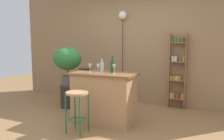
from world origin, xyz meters
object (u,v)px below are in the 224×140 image
at_px(wine_glass_center, 90,66).
at_px(pendant_globe_light, 123,17).
at_px(wine_glass_right, 98,67).
at_px(potted_plant, 67,60).
at_px(wine_glass_left, 114,67).
at_px(spice_shelf, 177,71).
at_px(plant_stool, 68,96).
at_px(bottle_olive_oil, 112,66).
at_px(cookbook, 85,69).
at_px(bar_stool, 77,102).
at_px(bottle_spirits_clear, 102,66).

xyz_separation_m(wine_glass_center, pendant_globe_light, (-0.03, 1.66, 1.03)).
bearing_deg(wine_glass_right, potted_plant, 149.86).
xyz_separation_m(wine_glass_left, wine_glass_center, (-0.43, -0.09, 0.00)).
bearing_deg(potted_plant, spice_shelf, 23.02).
bearing_deg(plant_stool, bottle_olive_oil, -19.39).
bearing_deg(bottle_olive_oil, wine_glass_center, -148.13).
relative_size(plant_stool, pendant_globe_light, 0.22).
bearing_deg(wine_glass_center, wine_glass_left, 11.69).
relative_size(potted_plant, cookbook, 4.12).
xyz_separation_m(spice_shelf, wine_glass_right, (-1.14, -1.60, 0.20)).
xyz_separation_m(wine_glass_left, wine_glass_right, (-0.29, -0.06, 0.00)).
distance_m(bar_stool, potted_plant, 1.64).
relative_size(wine_glass_center, pendant_globe_light, 0.07).
xyz_separation_m(bottle_olive_oil, wine_glass_center, (-0.35, -0.22, 0.00)).
xyz_separation_m(spice_shelf, bottle_olive_oil, (-0.94, -1.41, 0.20)).
distance_m(spice_shelf, plant_stool, 2.51).
bearing_deg(spice_shelf, cookbook, -141.14).
relative_size(bottle_olive_oil, bottle_spirits_clear, 1.15).
relative_size(wine_glass_right, cookbook, 0.78).
height_order(bar_stool, bottle_spirits_clear, bottle_spirits_clear).
xyz_separation_m(potted_plant, wine_glass_left, (1.39, -0.58, -0.02)).
bearing_deg(spice_shelf, plant_stool, -156.98).
bearing_deg(bottle_spirits_clear, wine_glass_center, -115.64).
distance_m(bottle_olive_oil, cookbook, 0.67).
distance_m(plant_stool, bottle_spirits_clear, 1.39).
relative_size(spice_shelf, plant_stool, 3.35).
bearing_deg(wine_glass_right, plant_stool, 149.86).
height_order(bottle_spirits_clear, pendant_globe_light, pendant_globe_light).
height_order(wine_glass_left, cookbook, wine_glass_left).
height_order(potted_plant, bottle_olive_oil, potted_plant).
relative_size(plant_stool, bottle_spirits_clear, 1.90).
relative_size(potted_plant, pendant_globe_light, 0.39).
height_order(potted_plant, pendant_globe_light, pendant_globe_light).
bearing_deg(wine_glass_left, potted_plant, 157.20).
bearing_deg(bottle_spirits_clear, spice_shelf, 49.74).
bearing_deg(wine_glass_center, spice_shelf, 51.60).
relative_size(spice_shelf, potted_plant, 1.93).
height_order(spice_shelf, wine_glass_center, spice_shelf).
distance_m(plant_stool, pendant_globe_light, 2.27).
xyz_separation_m(potted_plant, bottle_olive_oil, (1.30, -0.46, -0.03)).
relative_size(wine_glass_right, pendant_globe_light, 0.07).
bearing_deg(wine_glass_left, bottle_spirits_clear, 154.48).
xyz_separation_m(wine_glass_right, pendant_globe_light, (-0.18, 1.63, 1.03)).
height_order(cookbook, pendant_globe_light, pendant_globe_light).
bearing_deg(bar_stool, spice_shelf, 59.76).
bearing_deg(wine_glass_right, spice_shelf, 54.38).
relative_size(plant_stool, bottle_olive_oil, 1.65).
distance_m(wine_glass_center, cookbook, 0.47).
bearing_deg(potted_plant, cookbook, -27.07).
distance_m(potted_plant, cookbook, 0.74).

